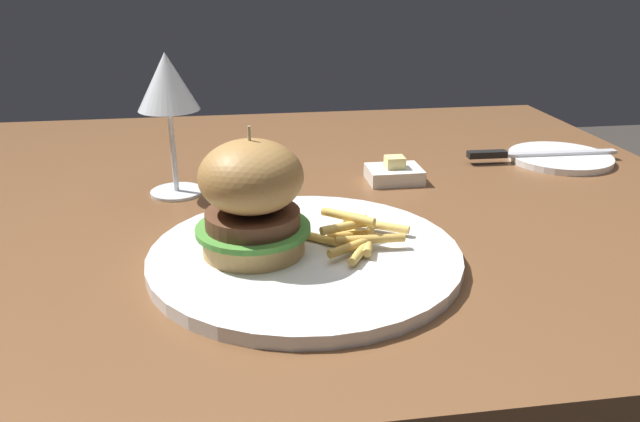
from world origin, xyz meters
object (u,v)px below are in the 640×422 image
main_plate (305,256)px  bread_plate (560,158)px  table_knife (529,154)px  burger_sandwich (252,198)px  wine_glass (167,87)px  butter_dish (394,173)px

main_plate → bread_plate: 0.53m
main_plate → table_knife: table_knife is taller
main_plate → burger_sandwich: burger_sandwich is taller
bread_plate → main_plate: bearing=-146.3°
main_plate → table_knife: (0.39, 0.29, 0.01)m
burger_sandwich → wine_glass: bearing=112.1°
main_plate → bread_plate: size_ratio=2.04×
main_plate → table_knife: bearing=37.3°
bread_plate → butter_dish: bearing=-168.7°
wine_glass → burger_sandwich: bearing=-67.9°
bread_plate → butter_dish: 0.29m
table_knife → butter_dish: size_ratio=3.19×
wine_glass → butter_dish: bearing=0.9°
butter_dish → bread_plate: bearing=11.3°
main_plate → butter_dish: (0.16, 0.24, 0.00)m
main_plate → bread_plate: (0.44, 0.29, -0.00)m
table_knife → burger_sandwich: bearing=-146.6°
butter_dish → table_knife: bearing=14.1°
main_plate → burger_sandwich: 0.08m
main_plate → butter_dish: butter_dish is taller
wine_glass → main_plate: bearing=-58.2°
table_knife → butter_dish: (-0.23, -0.06, -0.00)m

